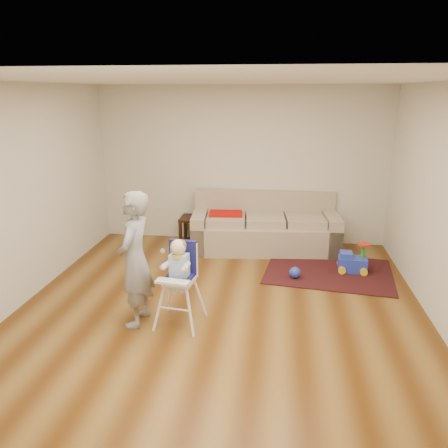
# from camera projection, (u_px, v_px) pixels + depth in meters

# --- Properties ---
(ground) EXTENTS (5.50, 5.50, 0.00)m
(ground) POSITION_uv_depth(u_px,v_px,m) (220.00, 311.00, 5.36)
(ground) COLOR #522C0B
(ground) RESTS_ON ground
(room_envelope) EXTENTS (5.04, 5.52, 2.72)m
(room_envelope) POSITION_uv_depth(u_px,v_px,m) (225.00, 152.00, 5.31)
(room_envelope) COLOR beige
(room_envelope) RESTS_ON ground
(sofa) EXTENTS (2.50, 1.19, 0.94)m
(sofa) POSITION_uv_depth(u_px,v_px,m) (265.00, 223.00, 7.34)
(sofa) COLOR tan
(sofa) RESTS_ON ground
(side_table) EXTENTS (0.46, 0.46, 0.46)m
(side_table) POSITION_uv_depth(u_px,v_px,m) (194.00, 229.00, 7.76)
(side_table) COLOR black
(side_table) RESTS_ON ground
(area_rug) EXTENTS (1.98, 1.59, 0.01)m
(area_rug) POSITION_uv_depth(u_px,v_px,m) (329.00, 271.00, 6.52)
(area_rug) COLOR black
(area_rug) RESTS_ON ground
(ride_on_toy) EXTENTS (0.42, 0.31, 0.45)m
(ride_on_toy) POSITION_uv_depth(u_px,v_px,m) (353.00, 257.00, 6.45)
(ride_on_toy) COLOR blue
(ride_on_toy) RESTS_ON area_rug
(toy_ball) EXTENTS (0.16, 0.16, 0.16)m
(toy_ball) POSITION_uv_depth(u_px,v_px,m) (295.00, 273.00, 6.26)
(toy_ball) COLOR blue
(toy_ball) RESTS_ON area_rug
(high_chair) EXTENTS (0.54, 0.54, 1.03)m
(high_chair) POSITION_uv_depth(u_px,v_px,m) (179.00, 284.00, 4.94)
(high_chair) COLOR white
(high_chair) RESTS_ON ground
(adult) EXTENTS (0.40, 0.59, 1.57)m
(adult) POSITION_uv_depth(u_px,v_px,m) (135.00, 260.00, 4.88)
(adult) COLOR gray
(adult) RESTS_ON ground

